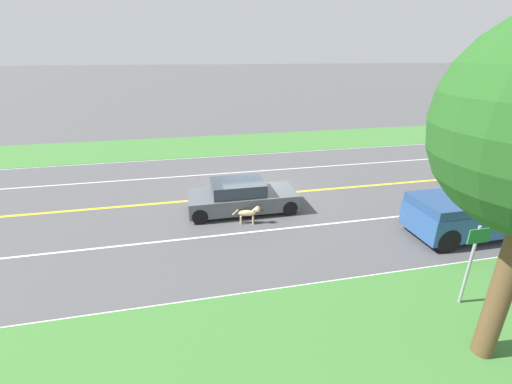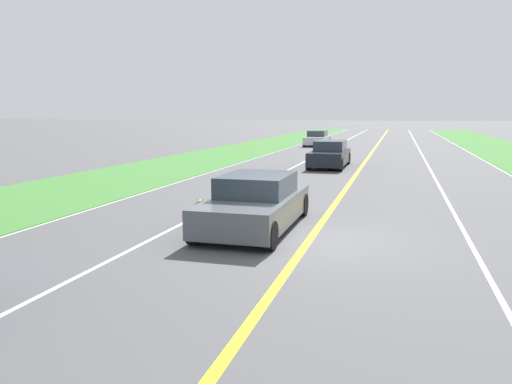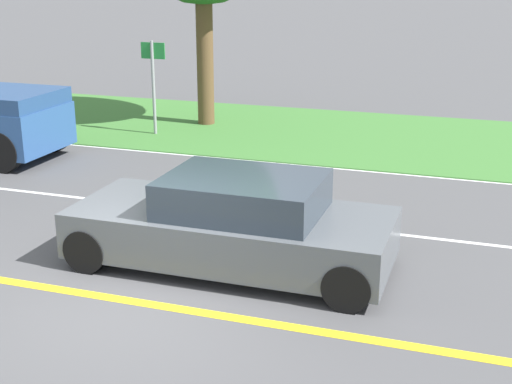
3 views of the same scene
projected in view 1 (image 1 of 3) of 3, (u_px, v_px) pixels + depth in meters
ground_plane at (252, 196)px, 16.31m from camera, size 400.00×400.00×0.00m
centre_divider_line at (252, 196)px, 16.30m from camera, size 0.18×160.00×0.01m
lane_edge_line_right at (300, 286)px, 9.97m from camera, size 0.14×160.00×0.01m
lane_edge_line_left at (230, 156)px, 22.64m from camera, size 0.14×160.00×0.01m
lane_dash_same_dir at (270, 230)px, 13.14m from camera, size 0.10×160.00×0.01m
lane_dash_oncoming at (239, 172)px, 19.47m from camera, size 0.10×160.00×0.01m
grass_verge_right at (346, 373)px, 7.26m from camera, size 6.00×160.00×0.03m
grass_verge_left at (224, 144)px, 25.35m from camera, size 6.00×160.00×0.03m
ego_car at (241, 197)px, 14.55m from camera, size 1.94×4.54×1.35m
dog at (250, 213)px, 13.50m from camera, size 0.41×1.21×0.76m
pickup_truck at (491, 207)px, 12.62m from camera, size 2.00×5.61×2.02m
street_sign at (472, 256)px, 8.74m from camera, size 0.11×0.64×2.36m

